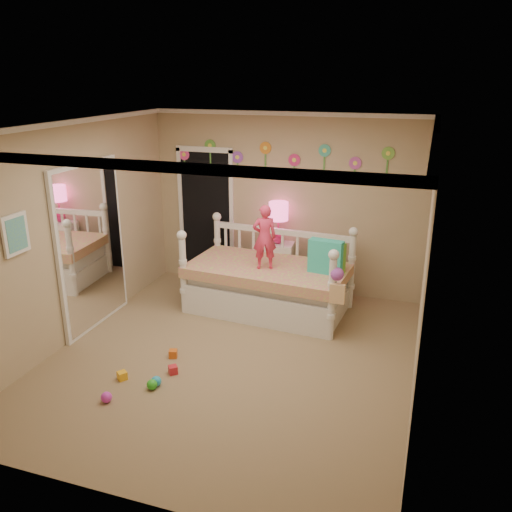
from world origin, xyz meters
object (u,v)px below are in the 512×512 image
(nightstand, at_px, (278,267))
(table_lamp, at_px, (278,216))
(daybed, at_px, (268,270))
(child, at_px, (264,237))

(nightstand, bearing_deg, table_lamp, 174.91)
(nightstand, relative_size, table_lamp, 1.21)
(daybed, bearing_deg, table_lamp, 99.37)
(daybed, distance_m, table_lamp, 0.88)
(daybed, height_order, nightstand, daybed)
(child, bearing_deg, daybed, -119.51)
(nightstand, height_order, table_lamp, table_lamp)
(child, relative_size, nightstand, 1.15)
(child, height_order, table_lamp, child)
(daybed, relative_size, nightstand, 2.90)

